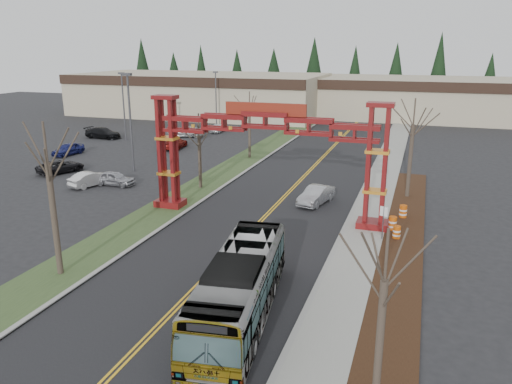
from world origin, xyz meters
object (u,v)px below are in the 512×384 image
at_px(retail_building_west, 201,94).
at_px(parked_car_near_b, 91,179).
at_px(retail_building_east, 421,98).
at_px(light_pole_near, 130,116).
at_px(parked_car_far_c, 103,133).
at_px(bare_tree_right_near, 384,282).
at_px(street_sign, 383,216).
at_px(bare_tree_right_far, 413,125).
at_px(parked_car_near_c, 61,166).
at_px(parked_car_far_a, 218,128).
at_px(bare_tree_median_far, 249,109).
at_px(barrel_north, 403,212).
at_px(light_pole_far, 216,94).
at_px(parked_car_mid_b, 68,149).
at_px(silver_sedan, 316,195).
at_px(light_pole_mid, 123,102).
at_px(bare_tree_median_mid, 199,136).
at_px(bare_tree_median_near, 48,164).
at_px(gateway_arch, 265,139).
at_px(parked_car_far_b, 185,132).
at_px(parked_car_near_a, 114,178).
at_px(parked_car_mid_a, 175,143).
at_px(transit_bus, 240,287).
at_px(barrel_south, 397,233).

height_order(retail_building_west, parked_car_near_b, retail_building_west).
bearing_deg(retail_building_east, light_pole_near, -117.59).
height_order(parked_car_far_c, bare_tree_right_near, bare_tree_right_near).
bearing_deg(street_sign, bare_tree_right_far, 83.91).
xyz_separation_m(parked_car_near_c, bare_tree_right_far, (34.02, 2.25, 5.55)).
height_order(retail_building_west, parked_car_far_a, retail_building_west).
distance_m(bare_tree_median_far, street_sign, 27.51).
distance_m(bare_tree_right_near, street_sign, 16.33).
bearing_deg(barrel_north, parked_car_far_c, 152.23).
relative_size(retail_building_west, light_pole_far, 5.34).
xyz_separation_m(parked_car_mid_b, parked_car_far_c, (-2.84, 11.00, 0.04)).
height_order(silver_sedan, barrel_north, silver_sedan).
relative_size(parked_car_near_b, parked_car_mid_b, 0.98).
height_order(parked_car_near_b, parked_car_far_a, parked_car_near_b).
relative_size(parked_car_near_c, bare_tree_right_far, 0.56).
bearing_deg(light_pole_mid, barrel_north, -29.86).
bearing_deg(light_pole_mid, parked_car_near_c, -77.63).
height_order(bare_tree_median_mid, street_sign, bare_tree_median_mid).
relative_size(light_pole_far, street_sign, 3.63).
distance_m(bare_tree_median_near, street_sign, 20.70).
height_order(gateway_arch, parked_car_near_b, gateway_arch).
distance_m(gateway_arch, light_pole_near, 19.84).
height_order(retail_building_east, parked_car_far_b, retail_building_east).
relative_size(silver_sedan, parked_car_near_a, 1.12).
relative_size(retail_building_east, street_sign, 16.00).
bearing_deg(bare_tree_median_near, retail_building_east, 76.52).
bearing_deg(parked_car_near_b, gateway_arch, -172.09).
bearing_deg(bare_tree_right_near, retail_building_east, 90.00).
relative_size(parked_car_mid_a, light_pole_mid, 0.53).
xyz_separation_m(bare_tree_median_far, bare_tree_right_near, (18.00, -37.40, -0.89)).
bearing_deg(retail_building_east, parked_car_near_b, -115.45).
distance_m(transit_bus, parked_car_far_a, 53.71).
relative_size(gateway_arch, bare_tree_median_far, 2.39).
xyz_separation_m(parked_car_far_a, light_pole_far, (-3.15, 6.68, 4.38)).
xyz_separation_m(parked_car_mid_b, bare_tree_right_far, (39.02, -5.17, 5.49)).
distance_m(retail_building_west, silver_sedan, 59.46).
height_order(bare_tree_median_far, street_sign, bare_tree_median_far).
relative_size(bare_tree_right_near, light_pole_far, 0.77).
relative_size(parked_car_far_c, bare_tree_right_far, 0.62).
relative_size(transit_bus, parked_car_near_b, 2.79).
distance_m(bare_tree_right_far, barrel_south, 11.85).
xyz_separation_m(parked_car_near_c, parked_car_mid_b, (-5.00, 7.43, 0.07)).
height_order(parked_car_far_a, bare_tree_median_mid, bare_tree_median_mid).
relative_size(gateway_arch, parked_car_near_b, 4.41).
bearing_deg(parked_car_mid_b, bare_tree_right_near, -34.37).
distance_m(transit_bus, light_pole_far, 61.17).
bearing_deg(parked_car_far_c, bare_tree_right_near, -132.93).
xyz_separation_m(parked_car_mid_a, parked_car_far_b, (-2.66, 8.17, 0.02)).
xyz_separation_m(gateway_arch, parked_car_mid_a, (-18.78, 21.68, -5.28)).
xyz_separation_m(gateway_arch, barrel_south, (9.74, -1.56, -5.50)).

